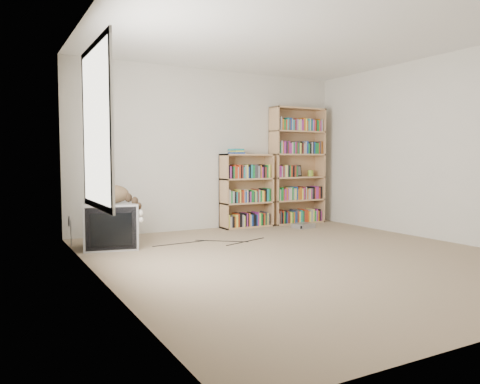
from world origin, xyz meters
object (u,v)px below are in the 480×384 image
bookcase_short (246,194)px  cat (116,197)px  dvd_player (303,226)px  bookcase_tall (297,169)px  crt_tv (111,226)px

bookcase_short → cat: bearing=-160.3°
cat → dvd_player: cat is taller
cat → bookcase_tall: bookcase_tall is taller
crt_tv → dvd_player: bearing=16.5°
crt_tv → bookcase_tall: bookcase_tall is taller
cat → crt_tv: bearing=128.1°
bookcase_short → dvd_player: bookcase_short is taller
crt_tv → bookcase_short: (2.35, 0.75, 0.26)m
bookcase_short → dvd_player: size_ratio=3.59×
cat → dvd_player: size_ratio=1.86×
crt_tv → cat: 0.38m
crt_tv → bookcase_tall: 3.49m
crt_tv → cat: (0.05, -0.07, 0.36)m
crt_tv → bookcase_short: 2.48m
cat → bookcase_tall: 3.41m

